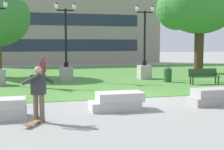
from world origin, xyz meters
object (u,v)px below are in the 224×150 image
park_bench_near_right (204,75)px  lamp_post_right (66,65)px  concrete_block_right (213,97)px  person_bystander_near_lawn (43,70)px  lamp_post_center (144,64)px  concrete_block_left (117,101)px  trash_bin (168,74)px  person_skateboarder (38,91)px  skateboard (34,122)px

park_bench_near_right → lamp_post_right: (-7.64, 3.55, 0.49)m
concrete_block_right → person_bystander_near_lawn: bearing=135.4°
lamp_post_center → person_bystander_near_lawn: (-6.81, -2.97, -0.04)m
park_bench_near_right → person_bystander_near_lawn: 9.22m
concrete_block_left → lamp_post_right: 9.17m
concrete_block_left → trash_bin: trash_bin is taller
concrete_block_left → lamp_post_center: bearing=63.8°
concrete_block_right → person_skateboarder: 6.81m
lamp_post_right → trash_bin: (6.04, -2.08, -0.52)m
skateboard → trash_bin: 11.76m
concrete_block_right → lamp_post_right: size_ratio=0.37×
concrete_block_right → park_bench_near_right: (2.94, 5.59, 0.23)m
person_skateboarder → park_bench_near_right: bearing=34.8°
concrete_block_right → person_bystander_near_lawn: person_bystander_near_lawn is taller
person_bystander_near_lawn → lamp_post_right: bearing=62.7°
concrete_block_left → concrete_block_right: size_ratio=1.06×
person_skateboarder → park_bench_near_right: person_skateboarder is taller
concrete_block_left → skateboard: size_ratio=1.98×
park_bench_near_right → person_bystander_near_lawn: size_ratio=1.07×
trash_bin → concrete_block_right: bearing=-100.7°
lamp_post_right → lamp_post_center: bearing=-0.2°
concrete_block_right → lamp_post_right: lamp_post_right is taller
lamp_post_right → concrete_block_left: bearing=-85.0°
skateboard → lamp_post_right: size_ratio=0.20×
concrete_block_left → lamp_post_center: 10.15m
lamp_post_right → person_bystander_near_lawn: (-1.55, -2.99, -0.04)m
person_skateboarder → trash_bin: size_ratio=1.78×
concrete_block_right → skateboard: size_ratio=1.86×
concrete_block_left → person_skateboarder: (-2.78, -1.14, 0.67)m
concrete_block_right → park_bench_near_right: size_ratio=0.99×
skateboard → lamp_post_center: bearing=54.8°
concrete_block_right → skateboard: 6.98m
lamp_post_right → person_bystander_near_lawn: bearing=-117.3°
concrete_block_left → lamp_post_right: size_ratio=0.39×
concrete_block_right → park_bench_near_right: park_bench_near_right is taller
person_bystander_near_lawn → skateboard: bearing=-94.5°
skateboard → trash_bin: trash_bin is taller
person_skateboarder → lamp_post_center: size_ratio=0.35×
concrete_block_right → lamp_post_right: (-4.70, 9.15, 0.72)m
concrete_block_left → trash_bin: (5.24, 7.02, 0.20)m
trash_bin → skateboard: bearing=-134.1°
skateboard → lamp_post_right: bearing=78.5°
concrete_block_right → person_bystander_near_lawn: size_ratio=1.06×
trash_bin → person_bystander_near_lawn: person_bystander_near_lawn is taller
park_bench_near_right → lamp_post_center: size_ratio=0.37×
concrete_block_left → lamp_post_center: (4.47, 9.09, 0.72)m
concrete_block_right → lamp_post_center: 9.18m
park_bench_near_right → lamp_post_center: bearing=123.9°
skateboard → lamp_post_center: lamp_post_center is taller
lamp_post_right → person_bystander_near_lawn: lamp_post_right is taller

